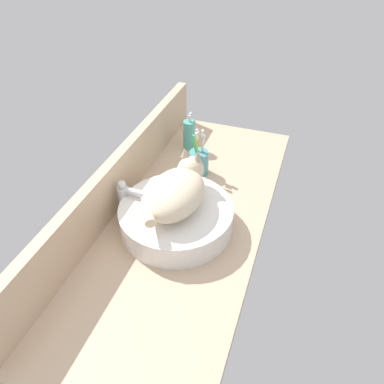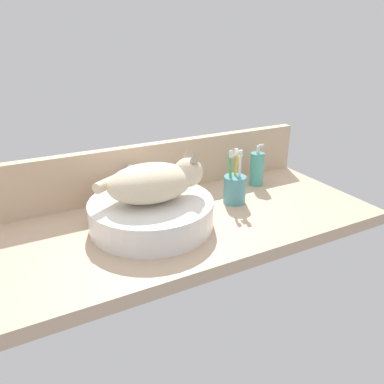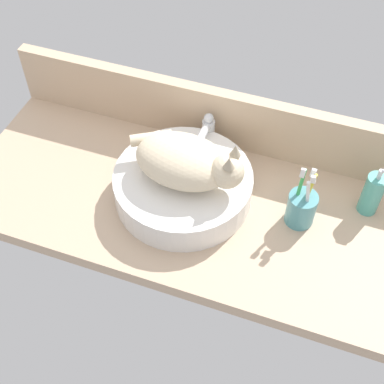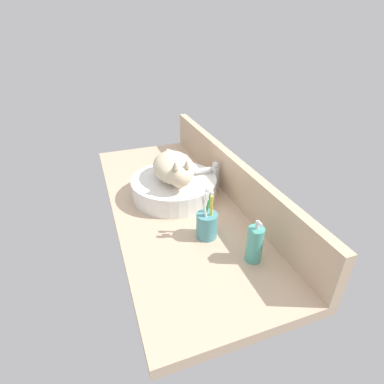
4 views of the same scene
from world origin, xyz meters
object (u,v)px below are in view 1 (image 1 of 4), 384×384
object	(u,v)px
sink_basin	(176,217)
faucet	(126,197)
cat	(177,191)
soap_dispenser	(189,134)
toothbrush_cup	(199,162)

from	to	relation	value
sink_basin	faucet	distance (cm)	18.15
sink_basin	cat	distance (cm)	10.03
faucet	soap_dispenser	distance (cm)	47.24
cat	faucet	distance (cm)	19.14
cat	soap_dispenser	distance (cm)	48.33
sink_basin	soap_dispenser	distance (cm)	49.08
sink_basin	toothbrush_cup	bearing A→B (deg)	4.67
sink_basin	toothbrush_cup	size ratio (longest dim) A/B	1.97
cat	soap_dispenser	xyz separation A→B (cm)	(46.13, 12.14, -7.75)
toothbrush_cup	faucet	bearing A→B (deg)	153.42
sink_basin	cat	bearing A→B (deg)	-0.01
faucet	toothbrush_cup	size ratio (longest dim) A/B	0.73
sink_basin	cat	xyz separation A→B (cm)	(1.37, -0.00, 9.94)
sink_basin	faucet	size ratio (longest dim) A/B	2.71
soap_dispenser	toothbrush_cup	bearing A→B (deg)	-149.50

